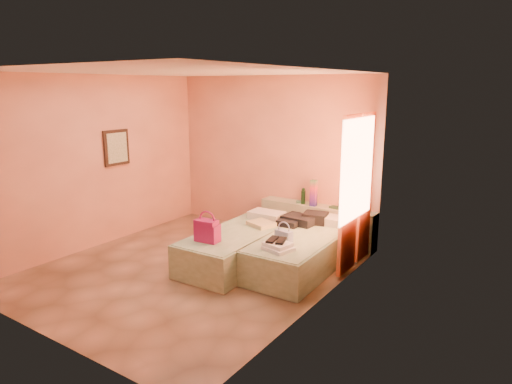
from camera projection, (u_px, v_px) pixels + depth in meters
ground at (191, 269)px, 6.67m from camera, size 4.50×4.50×0.00m
room_walls at (224, 144)px, 6.61m from camera, size 4.02×4.51×2.81m
headboard_ledge at (317, 224)px, 7.76m from camera, size 2.05×0.30×0.65m
bed_left at (238, 247)px, 6.85m from camera, size 0.95×2.02×0.50m
bed_right at (301, 253)px, 6.62m from camera, size 0.95×2.02×0.50m
water_bottle at (303, 196)px, 7.75m from camera, size 0.08×0.08×0.26m
rainbow_box at (314, 193)px, 7.61m from camera, size 0.10×0.10×0.44m
small_dish at (300, 202)px, 7.86m from camera, size 0.15×0.15×0.03m
green_book at (335, 207)px, 7.51m from camera, size 0.20×0.16×0.03m
flower_vase at (362, 205)px, 7.17m from camera, size 0.25×0.25×0.26m
magenta_handbag at (207, 231)px, 6.33m from camera, size 0.35×0.22×0.31m
khaki_garment at (261, 224)px, 7.05m from camera, size 0.46×0.41×0.07m
clothes_pile at (302, 219)px, 7.14m from camera, size 0.58×0.58×0.16m
blue_handbag at (284, 236)px, 6.33m from camera, size 0.27×0.16×0.16m
towel_stack at (278, 247)px, 6.00m from camera, size 0.41×0.38×0.10m
sandal_pair at (276, 240)px, 6.06m from camera, size 0.25×0.30×0.03m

